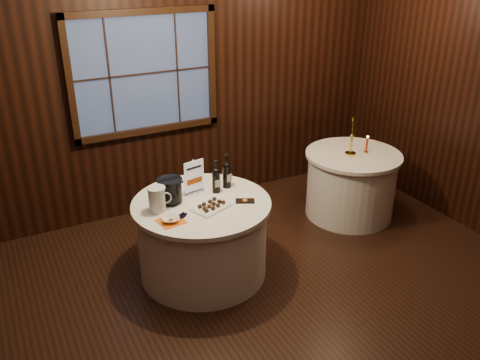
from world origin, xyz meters
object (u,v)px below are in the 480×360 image
red_candle (367,146)px  grape_bunch (183,216)px  glass_pitcher (157,199)px  sign_stand (194,182)px  main_table (203,238)px  chocolate_box (245,201)px  side_table (351,184)px  ice_bucket (170,190)px  brass_candlestick (352,141)px  chocolate_plate (211,206)px  port_bottle_left (216,179)px  port_bottle_right (227,173)px  cracker_bowl (171,219)px

red_candle → grape_bunch: bearing=-169.4°
glass_pitcher → red_candle: size_ratio=1.12×
sign_stand → red_candle: (2.12, 0.05, -0.03)m
main_table → chocolate_box: 0.56m
side_table → grape_bunch: bearing=-167.6°
sign_stand → ice_bucket: bearing=-174.2°
grape_bunch → side_table: bearing=12.4°
chocolate_box → brass_candlestick: 1.66m
ice_bucket → glass_pitcher: 0.19m
chocolate_plate → red_candle: (2.10, 0.40, 0.06)m
side_table → main_table: bearing=-171.5°
side_table → glass_pitcher: 2.47m
grape_bunch → red_candle: bearing=10.6°
port_bottle_left → red_candle: 1.93m
main_table → port_bottle_left: (0.21, 0.13, 0.52)m
grape_bunch → red_candle: red_candle is taller
main_table → brass_candlestick: brass_candlestick is taller
chocolate_box → port_bottle_right: bearing=117.8°
port_bottle_right → brass_candlestick: brass_candlestick is taller
sign_stand → port_bottle_left: sign_stand is taller
side_table → ice_bucket: ice_bucket is taller
port_bottle_left → glass_pitcher: bearing=-169.0°
glass_pitcher → cracker_bowl: size_ratio=1.54×
sign_stand → brass_candlestick: brass_candlestick is taller
port_bottle_right → side_table: bearing=-10.5°
side_table → cracker_bowl: 2.46m
cracker_bowl → grape_bunch: bearing=7.6°
red_candle → ice_bucket: bearing=-177.0°
cracker_bowl → brass_candlestick: brass_candlestick is taller
chocolate_plate → cracker_bowl: chocolate_plate is taller
ice_bucket → chocolate_box: bearing=-26.4°
main_table → chocolate_plate: 0.43m
sign_stand → grape_bunch: sign_stand is taller
port_bottle_left → chocolate_plate: 0.35m
chocolate_plate → grape_bunch: bearing=-171.4°
port_bottle_right → grape_bunch: size_ratio=2.23×
red_candle → glass_pitcher: bearing=-174.8°
chocolate_plate → chocolate_box: bearing=-4.6°
brass_candlestick → main_table: bearing=-171.5°
side_table → port_bottle_right: port_bottle_right is taller
sign_stand → grape_bunch: bearing=-135.0°
chocolate_plate → brass_candlestick: 1.96m
chocolate_box → red_candle: (1.77, 0.43, 0.07)m
chocolate_box → grape_bunch: size_ratio=1.13×
side_table → red_candle: (0.13, -0.05, 0.46)m
main_table → brass_candlestick: (1.94, 0.29, 0.54)m
sign_stand → port_bottle_right: 0.33m
side_table → cracker_bowl: (-2.37, -0.51, 0.40)m
main_table → chocolate_plate: (0.03, -0.15, 0.40)m
chocolate_plate → port_bottle_right: bearing=46.3°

